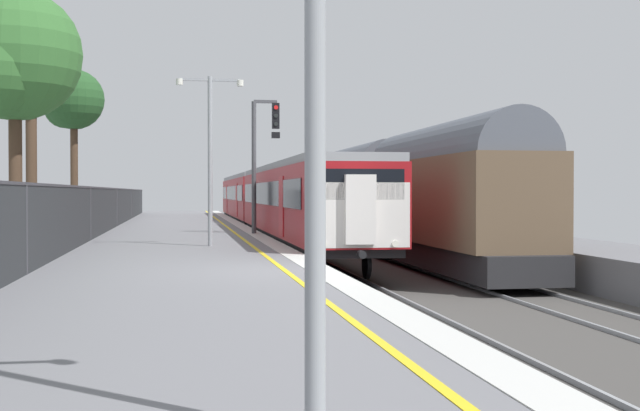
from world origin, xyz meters
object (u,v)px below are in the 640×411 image
at_px(commuter_train_at_platform, 271,199).
at_px(platform_lamp_mid, 210,145).
at_px(signal_gantry, 261,150).
at_px(background_tree_right, 9,59).
at_px(background_tree_left, 72,103).
at_px(freight_train_adjacent_track, 358,192).
at_px(background_tree_centre, 29,58).

xyz_separation_m(commuter_train_at_platform, platform_lamp_mid, (-3.68, -17.03, 1.76)).
relative_size(signal_gantry, background_tree_right, 0.70).
relative_size(commuter_train_at_platform, background_tree_left, 5.65).
relative_size(freight_train_adjacent_track, platform_lamp_mid, 8.05).
height_order(commuter_train_at_platform, background_tree_right, background_tree_right).
distance_m(freight_train_adjacent_track, platform_lamp_mid, 16.65).
bearing_deg(commuter_train_at_platform, freight_train_adjacent_track, -30.16).
distance_m(signal_gantry, background_tree_right, 11.09).
height_order(background_tree_left, background_tree_centre, background_tree_centre).
relative_size(platform_lamp_mid, background_tree_centre, 0.60).
bearing_deg(platform_lamp_mid, commuter_train_at_platform, 77.79).
bearing_deg(freight_train_adjacent_track, background_tree_right, -131.69).
bearing_deg(commuter_train_at_platform, background_tree_right, -118.37).
bearing_deg(background_tree_right, freight_train_adjacent_track, 48.31).
bearing_deg(background_tree_right, background_tree_left, 91.36).
relative_size(commuter_train_at_platform, platform_lamp_mid, 8.42).
relative_size(commuter_train_at_platform, background_tree_right, 5.73).
bearing_deg(freight_train_adjacent_track, background_tree_centre, -154.25).
relative_size(signal_gantry, background_tree_left, 0.69).
bearing_deg(background_tree_centre, platform_lamp_mid, -50.23).
xyz_separation_m(signal_gantry, background_tree_right, (-7.88, -7.51, 2.15)).
xyz_separation_m(commuter_train_at_platform, background_tree_left, (-9.76, -0.32, 4.68)).
distance_m(platform_lamp_mid, background_tree_centre, 10.85).
height_order(background_tree_left, background_tree_right, background_tree_left).
bearing_deg(background_tree_centre, background_tree_right, -83.98).
xyz_separation_m(commuter_train_at_platform, freight_train_adjacent_track, (4.00, -2.33, 0.35)).
distance_m(commuter_train_at_platform, background_tree_left, 10.83).
distance_m(commuter_train_at_platform, background_tree_centre, 14.77).
xyz_separation_m(platform_lamp_mid, background_tree_right, (-5.67, -0.30, 2.36)).
height_order(signal_gantry, platform_lamp_mid, signal_gantry).
bearing_deg(commuter_train_at_platform, signal_gantry, -98.57).
bearing_deg(background_tree_right, background_tree_centre, 96.02).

